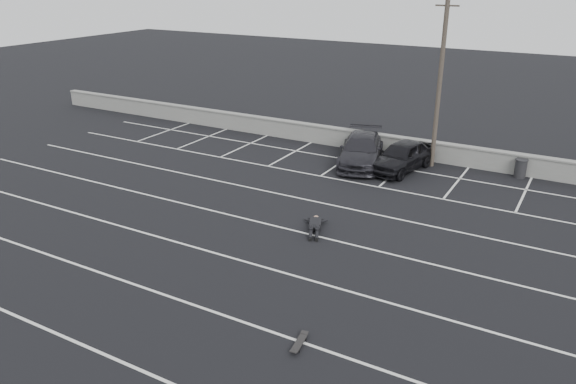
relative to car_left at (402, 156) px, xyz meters
The scene contains 9 objects.
ground 11.87m from the car_left, 95.39° to the right, with size 120.00×120.00×0.00m, color black.
seawall 2.48m from the car_left, 116.76° to the left, with size 50.00×0.45×1.06m.
stall_lines 7.52m from the car_left, 99.20° to the right, with size 36.00×20.05×0.01m.
car_left is the anchor object (origin of this frame).
car_right 2.15m from the car_left, behind, with size 2.08×5.11×1.48m, color black.
utility_pole 3.95m from the car_left, 50.66° to the left, with size 1.12×0.22×8.38m.
trash_bin 5.65m from the car_left, 18.66° to the left, with size 0.78×0.78×0.92m.
person 8.12m from the car_left, 95.08° to the right, with size 1.87×2.64×0.49m, color black, non-canonical shape.
skateboard 15.12m from the car_left, 81.34° to the right, with size 0.33×0.84×0.10m.
Camera 1 is at (9.25, -14.13, 9.37)m, focal length 35.00 mm.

